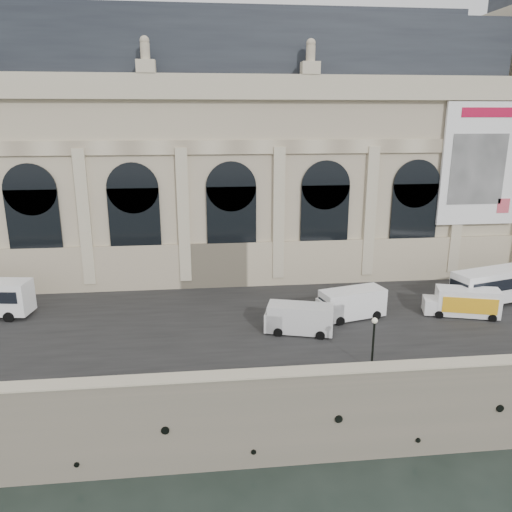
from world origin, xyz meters
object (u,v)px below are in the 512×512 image
at_px(box_truck, 463,302).
at_px(van_b, 296,319).
at_px(van_c, 349,304).
at_px(bus_right, 505,283).
at_px(lamp_right, 373,345).

bearing_deg(box_truck, van_b, -172.91).
height_order(van_b, van_c, van_c).
distance_m(van_b, van_c, 5.97).
distance_m(bus_right, van_b, 22.67).
xyz_separation_m(van_c, lamp_right, (-1.10, -9.73, 0.67)).
relative_size(van_b, van_c, 0.93).
height_order(van_c, lamp_right, lamp_right).
xyz_separation_m(bus_right, van_c, (-16.72, -2.41, -0.59)).
bearing_deg(bus_right, box_truck, -153.44).
bearing_deg(van_b, van_c, 25.58).
xyz_separation_m(box_truck, lamp_right, (-11.85, -9.16, 0.73)).
relative_size(bus_right, van_b, 2.01).
bearing_deg(box_truck, lamp_right, -142.30).
height_order(bus_right, van_b, bus_right).
relative_size(van_c, box_truck, 0.94).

